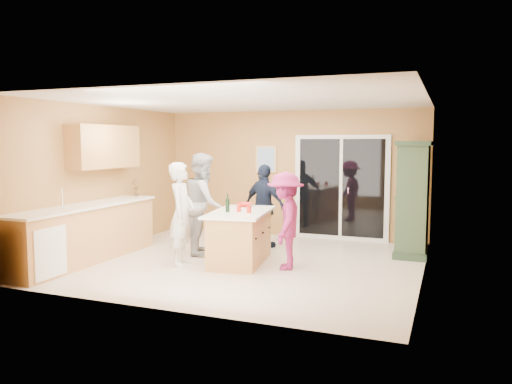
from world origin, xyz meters
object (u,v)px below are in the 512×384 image
(woman_grey, at_px, (204,203))
(woman_magenta, at_px, (285,221))
(green_hutch, at_px, (413,200))
(kitchen_island, at_px, (240,238))
(woman_white, at_px, (182,214))
(woman_navy, at_px, (265,206))

(woman_grey, xyz_separation_m, woman_magenta, (1.69, -0.55, -0.13))
(green_hutch, relative_size, woman_grey, 1.12)
(kitchen_island, distance_m, woman_grey, 1.09)
(kitchen_island, height_order, woman_magenta, woman_magenta)
(woman_grey, bearing_deg, green_hutch, -96.02)
(woman_white, relative_size, woman_navy, 1.06)
(green_hutch, relative_size, woman_white, 1.20)
(green_hutch, distance_m, woman_navy, 2.63)
(woman_white, bearing_deg, woman_magenta, -90.57)
(green_hutch, height_order, woman_navy, green_hutch)
(green_hutch, bearing_deg, woman_magenta, -135.75)
(woman_grey, bearing_deg, woman_magenta, -132.64)
(woman_white, xyz_separation_m, woman_magenta, (1.62, 0.35, -0.07))
(green_hutch, height_order, woman_white, green_hutch)
(green_hutch, bearing_deg, woman_navy, -172.40)
(woman_white, distance_m, woman_navy, 1.88)
(woman_navy, bearing_deg, green_hutch, -152.79)
(woman_white, distance_m, woman_magenta, 1.66)
(green_hutch, xyz_separation_m, woman_grey, (-3.44, -1.17, -0.08))
(kitchen_island, bearing_deg, green_hutch, 23.40)
(kitchen_island, distance_m, woman_white, 1.03)
(kitchen_island, relative_size, green_hutch, 0.87)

